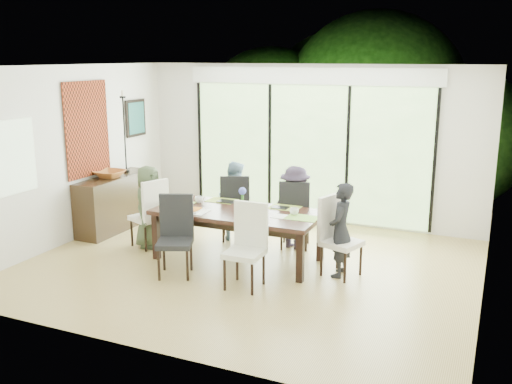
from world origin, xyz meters
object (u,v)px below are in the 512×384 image
at_px(cup_b, 245,210).
at_px(person_right_end, 341,230).
at_px(person_far_right, 295,207).
at_px(cup_a, 199,200).
at_px(chair_near_right, 244,247).
at_px(person_far_left, 235,201).
at_px(chair_far_right, 295,213).
at_px(bowl, 110,174).
at_px(table_top, 238,212).
at_px(chair_near_left, 175,237).
at_px(sideboard, 115,203).
at_px(laptop, 181,205).
at_px(cup_c, 294,212).
at_px(chair_far_left, 235,206).
at_px(chair_right_end, 342,237).
at_px(vase, 242,206).
at_px(person_left_end, 149,206).
at_px(chair_left_end, 148,212).

bearing_deg(cup_b, person_right_end, 4.30).
height_order(person_far_right, cup_a, person_far_right).
bearing_deg(chair_near_right, person_far_left, 118.56).
distance_m(chair_far_right, bowl, 3.12).
bearing_deg(table_top, chair_near_left, -119.89).
bearing_deg(cup_b, sideboard, 166.57).
bearing_deg(chair_near_left, person_far_right, 35.99).
bearing_deg(cup_a, bowl, 171.05).
bearing_deg(person_right_end, cup_a, -95.77).
bearing_deg(laptop, chair_far_right, 32.12).
bearing_deg(chair_near_left, cup_c, 14.42).
bearing_deg(bowl, laptop, -17.87).
bearing_deg(bowl, person_far_left, 10.85).
distance_m(chair_far_left, chair_far_right, 1.00).
distance_m(chair_right_end, cup_b, 1.37).
bearing_deg(chair_near_left, table_top, 37.80).
height_order(table_top, chair_right_end, chair_right_end).
bearing_deg(vase, cup_a, 172.41).
bearing_deg(cup_b, person_far_right, 66.73).
relative_size(person_left_end, laptop, 3.91).
bearing_deg(chair_far_left, table_top, 93.20).
bearing_deg(vase, table_top, -135.00).
xyz_separation_m(chair_near_left, person_far_left, (0.05, 1.70, 0.09)).
height_order(chair_near_right, person_left_end, person_left_end).
bearing_deg(chair_near_left, bowl, 124.69).
relative_size(chair_near_right, sideboard, 0.67).
distance_m(cup_b, bowl, 2.72).
xyz_separation_m(chair_near_left, vase, (0.55, 0.92, 0.25)).
xyz_separation_m(chair_near_left, person_left_end, (-0.98, 0.87, 0.09)).
bearing_deg(sideboard, cup_b, -13.43).
relative_size(person_far_right, cup_c, 10.40).
bearing_deg(person_far_left, chair_right_end, 163.38).
xyz_separation_m(chair_near_right, cup_c, (0.30, 0.97, 0.24)).
bearing_deg(cup_c, cup_a, 178.09).
distance_m(table_top, laptop, 0.86).
bearing_deg(cup_b, chair_near_right, -65.56).
xyz_separation_m(cup_a, cup_c, (1.50, -0.05, 0.00)).
distance_m(chair_left_end, person_far_left, 1.34).
bearing_deg(person_far_left, table_top, 124.90).
bearing_deg(chair_far_left, cup_b, 97.58).
height_order(chair_near_left, chair_near_right, same).
bearing_deg(person_far_left, sideboard, 14.58).
relative_size(chair_far_left, cup_b, 11.00).
xyz_separation_m(person_left_end, bowl, (-1.03, 0.44, 0.33)).
xyz_separation_m(laptop, cup_b, (1.00, 0.00, 0.03)).
bearing_deg(cup_a, cup_b, -16.39).
xyz_separation_m(person_far_right, bowl, (-3.06, -0.39, 0.33)).
xyz_separation_m(chair_right_end, person_far_left, (-1.95, 0.83, 0.09)).
distance_m(chair_far_left, cup_a, 0.78).
relative_size(chair_near_right, bowl, 2.25).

